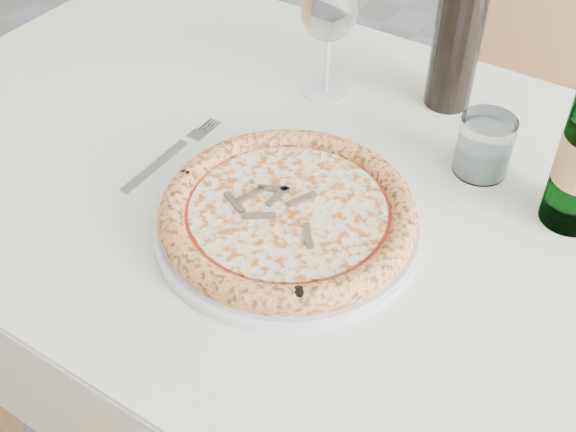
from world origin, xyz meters
name	(u,v)px	position (x,y,z in m)	size (l,w,h in m)	color
dining_table	(330,238)	(-0.15, -0.02, 0.66)	(1.37, 0.85, 0.76)	brown
chair_far	(535,77)	(-0.12, 0.75, 0.53)	(0.58, 0.58, 0.93)	brown
plate	(288,223)	(-0.15, -0.12, 0.76)	(0.33, 0.33, 0.02)	white
pizza	(288,212)	(-0.15, -0.12, 0.78)	(0.31, 0.31, 0.03)	#EBC36D
fork	(170,155)	(-0.36, -0.10, 0.76)	(0.02, 0.18, 0.00)	gray
wine_glass	(329,11)	(-0.27, 0.15, 0.89)	(0.08, 0.08, 0.19)	silver
tumbler	(484,149)	(0.00, 0.12, 0.79)	(0.07, 0.07, 0.08)	silver
wine_bottle	(459,30)	(-0.11, 0.24, 0.87)	(0.07, 0.07, 0.28)	black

